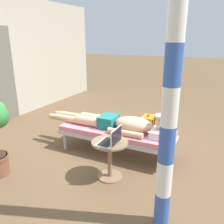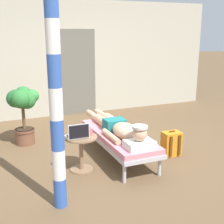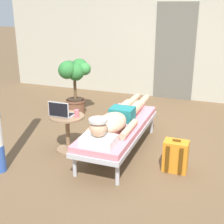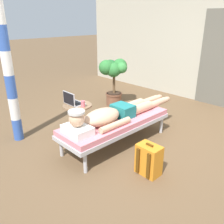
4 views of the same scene
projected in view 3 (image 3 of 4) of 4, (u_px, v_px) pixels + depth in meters
name	position (u px, v px, depth m)	size (l,w,h in m)	color
ground_plane	(123.00, 148.00, 4.54)	(40.00, 40.00, 0.00)	brown
house_wall_back	(165.00, 36.00, 6.64)	(7.60, 0.20, 2.70)	#B2AD99
house_door_panel	(175.00, 52.00, 6.57)	(0.84, 0.03, 2.04)	#625F54
lounge_chair	(119.00, 129.00, 4.33)	(0.65, 1.85, 0.42)	#B7B7BC
person_reclining	(118.00, 118.00, 4.23)	(0.53, 2.17, 0.33)	white
side_table	(68.00, 127.00, 4.36)	(0.48, 0.48, 0.52)	#8C6B4C
laptop	(61.00, 112.00, 4.26)	(0.31, 0.24, 0.23)	silver
drink_glass	(77.00, 113.00, 4.25)	(0.06, 0.06, 0.10)	#D86672
backpack	(176.00, 156.00, 3.87)	(0.30, 0.26, 0.42)	orange
potted_plant	(74.00, 77.00, 5.72)	(0.58, 0.64, 1.04)	brown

